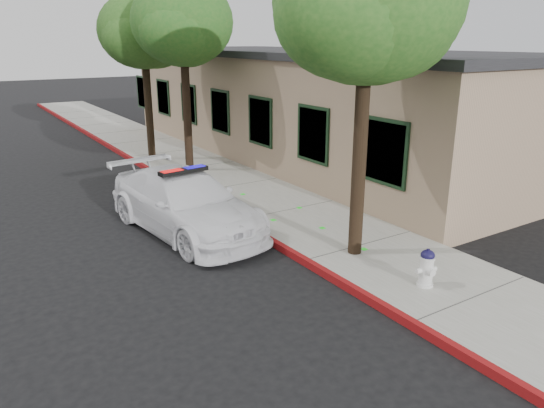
{
  "coord_description": "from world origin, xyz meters",
  "views": [
    {
      "loc": [
        -6.03,
        -8.09,
        4.65
      ],
      "look_at": [
        0.04,
        1.37,
        1.03
      ],
      "focal_mm": 33.96,
      "sensor_mm": 36.0,
      "label": 1
    }
  ],
  "objects_px": {
    "clapboard_building": "(308,104)",
    "police_car": "(185,203)",
    "street_tree_far": "(145,35)",
    "street_tree_near": "(368,11)",
    "fire_hydrant": "(427,268)",
    "street_tree_mid": "(182,27)"
  },
  "relations": [
    {
      "from": "street_tree_mid",
      "to": "street_tree_far",
      "type": "distance_m",
      "value": 2.45
    },
    {
      "from": "street_tree_near",
      "to": "street_tree_far",
      "type": "relative_size",
      "value": 1.09
    },
    {
      "from": "fire_hydrant",
      "to": "street_tree_far",
      "type": "height_order",
      "value": "street_tree_far"
    },
    {
      "from": "clapboard_building",
      "to": "police_car",
      "type": "height_order",
      "value": "clapboard_building"
    },
    {
      "from": "clapboard_building",
      "to": "street_tree_mid",
      "type": "distance_m",
      "value": 6.22
    },
    {
      "from": "street_tree_near",
      "to": "street_tree_mid",
      "type": "relative_size",
      "value": 1.04
    },
    {
      "from": "clapboard_building",
      "to": "street_tree_near",
      "type": "height_order",
      "value": "street_tree_near"
    },
    {
      "from": "clapboard_building",
      "to": "street_tree_far",
      "type": "distance_m",
      "value": 6.85
    },
    {
      "from": "fire_hydrant",
      "to": "street_tree_mid",
      "type": "relative_size",
      "value": 0.12
    },
    {
      "from": "street_tree_near",
      "to": "street_tree_far",
      "type": "xyz_separation_m",
      "value": [
        -0.44,
        11.36,
        -0.37
      ]
    },
    {
      "from": "clapboard_building",
      "to": "fire_hydrant",
      "type": "bearing_deg",
      "value": -116.0
    },
    {
      "from": "street_tree_mid",
      "to": "clapboard_building",
      "type": "bearing_deg",
      "value": 3.08
    },
    {
      "from": "street_tree_far",
      "to": "street_tree_near",
      "type": "bearing_deg",
      "value": -87.76
    },
    {
      "from": "street_tree_far",
      "to": "street_tree_mid",
      "type": "bearing_deg",
      "value": -79.13
    },
    {
      "from": "clapboard_building",
      "to": "police_car",
      "type": "xyz_separation_m",
      "value": [
        -7.95,
        -5.65,
        -1.37
      ]
    },
    {
      "from": "police_car",
      "to": "street_tree_far",
      "type": "distance_m",
      "value": 8.97
    },
    {
      "from": "police_car",
      "to": "street_tree_far",
      "type": "xyz_separation_m",
      "value": [
        2.0,
        7.75,
        4.04
      ]
    },
    {
      "from": "clapboard_building",
      "to": "fire_hydrant",
      "type": "xyz_separation_m",
      "value": [
        -5.46,
        -11.2,
        -1.6
      ]
    },
    {
      "from": "fire_hydrant",
      "to": "street_tree_near",
      "type": "bearing_deg",
      "value": 105.43
    },
    {
      "from": "fire_hydrant",
      "to": "clapboard_building",
      "type": "bearing_deg",
      "value": 78.16
    },
    {
      "from": "fire_hydrant",
      "to": "street_tree_mid",
      "type": "distance_m",
      "value": 11.8
    },
    {
      "from": "clapboard_building",
      "to": "fire_hydrant",
      "type": "height_order",
      "value": "clapboard_building"
    }
  ]
}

